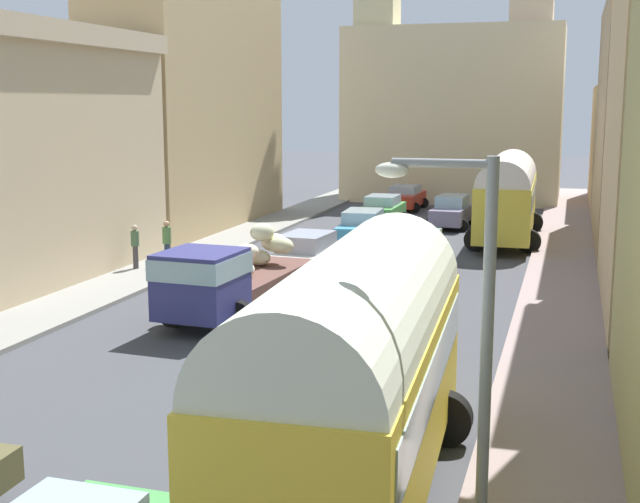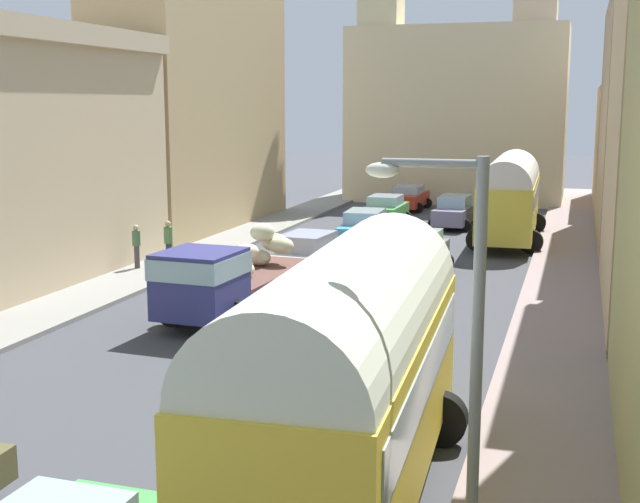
# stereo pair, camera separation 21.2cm
# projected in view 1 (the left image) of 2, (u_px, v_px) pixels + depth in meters

# --- Properties ---
(ground_plane) EXTENTS (154.00, 154.00, 0.00)m
(ground_plane) POSITION_uv_depth(u_px,v_px,m) (345.00, 283.00, 29.57)
(ground_plane) COLOR #414248
(sidewalk_left) EXTENTS (2.50, 70.00, 0.14)m
(sidewalk_left) POSITION_uv_depth(u_px,v_px,m) (158.00, 269.00, 31.60)
(sidewalk_left) COLOR gray
(sidewalk_left) RESTS_ON ground
(sidewalk_right) EXTENTS (2.50, 70.00, 0.14)m
(sidewalk_right) POSITION_uv_depth(u_px,v_px,m) (560.00, 294.00, 27.52)
(sidewalk_right) COLOR gray
(sidewalk_right) RESTS_ON ground
(building_left_2) EXTENTS (6.60, 11.02, 8.81)m
(building_left_2) POSITION_uv_depth(u_px,v_px,m) (16.00, 153.00, 29.94)
(building_left_2) COLOR beige
(building_left_2) RESTS_ON ground
(building_left_3) EXTENTS (4.33, 14.28, 12.17)m
(building_left_3) POSITION_uv_depth(u_px,v_px,m) (193.00, 105.00, 41.67)
(building_left_3) COLOR tan
(building_left_3) RESTS_ON ground
(distant_church) EXTENTS (13.38, 6.49, 18.99)m
(distant_church) POSITION_uv_depth(u_px,v_px,m) (453.00, 101.00, 53.43)
(distant_church) COLOR beige
(distant_church) RESTS_ON ground
(parked_bus_0) EXTENTS (3.58, 8.56, 4.09)m
(parked_bus_0) POSITION_uv_depth(u_px,v_px,m) (355.00, 365.00, 13.00)
(parked_bus_0) COLOR yellow
(parked_bus_0) RESTS_ON ground
(parked_bus_1) EXTENTS (3.31, 9.40, 3.93)m
(parked_bus_1) POSITION_uv_depth(u_px,v_px,m) (507.00, 194.00, 38.02)
(parked_bus_1) COLOR gold
(parked_bus_1) RESTS_ON ground
(cargo_truck_1) EXTENTS (3.17, 7.49, 2.38)m
(cargo_truck_1) POSITION_uv_depth(u_px,v_px,m) (228.00, 277.00, 24.62)
(cargo_truck_1) COLOR navy
(cargo_truck_1) RESTS_ON ground
(car_0) EXTENTS (2.54, 4.28, 1.59)m
(car_0) POSITION_uv_depth(u_px,v_px,m) (307.00, 255.00, 30.47)
(car_0) COLOR silver
(car_0) RESTS_ON ground
(car_1) EXTENTS (2.46, 4.33, 1.58)m
(car_1) POSITION_uv_depth(u_px,v_px,m) (363.00, 228.00, 37.10)
(car_1) COLOR #4198CF
(car_1) RESTS_ON ground
(car_2) EXTENTS (2.33, 3.80, 1.55)m
(car_2) POSITION_uv_depth(u_px,v_px,m) (383.00, 210.00, 43.21)
(car_2) COLOR #4D9C49
(car_2) RESTS_ON ground
(car_3) EXTENTS (2.37, 4.00, 1.44)m
(car_3) POSITION_uv_depth(u_px,v_px,m) (405.00, 197.00, 49.46)
(car_3) COLOR red
(car_3) RESTS_ON ground
(car_5) EXTENTS (2.36, 3.67, 1.52)m
(car_5) POSITION_uv_depth(u_px,v_px,m) (292.00, 355.00, 18.51)
(car_5) COLOR #3D89BF
(car_5) RESTS_ON ground
(car_6) EXTENTS (2.30, 3.70, 1.58)m
(car_6) POSITION_uv_depth(u_px,v_px,m) (418.00, 252.00, 31.14)
(car_6) COLOR gray
(car_6) RESTS_ON ground
(car_7) EXTENTS (2.30, 4.16, 1.63)m
(car_7) POSITION_uv_depth(u_px,v_px,m) (452.00, 211.00, 42.57)
(car_7) COLOR gray
(car_7) RESTS_ON ground
(pedestrian_1) EXTENTS (0.44, 0.44, 1.83)m
(pedestrian_1) POSITION_uv_depth(u_px,v_px,m) (167.00, 241.00, 31.93)
(pedestrian_1) COLOR #223349
(pedestrian_1) RESTS_ON ground
(pedestrian_2) EXTENTS (0.34, 0.34, 1.77)m
(pedestrian_2) POSITION_uv_depth(u_px,v_px,m) (135.00, 245.00, 31.28)
(pedestrian_2) COLOR #463F43
(pedestrian_2) RESTS_ON ground
(streetlamp_near) EXTENTS (1.57, 0.28, 5.57)m
(streetlamp_near) POSITION_uv_depth(u_px,v_px,m) (469.00, 328.00, 10.86)
(streetlamp_near) COLOR gray
(streetlamp_near) RESTS_ON ground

